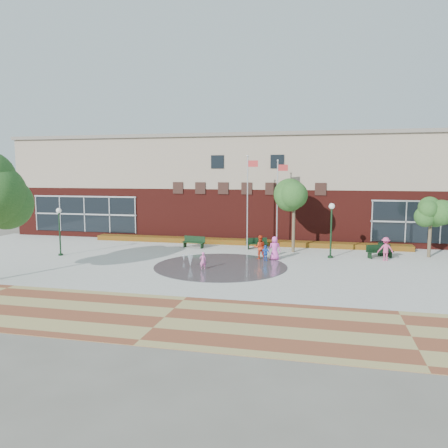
% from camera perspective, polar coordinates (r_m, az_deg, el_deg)
% --- Properties ---
extents(ground, '(120.00, 120.00, 0.00)m').
position_cam_1_polar(ground, '(24.90, -2.07, -7.02)').
color(ground, '#666056').
rests_on(ground, ground).
extents(plaza_concrete, '(46.00, 18.00, 0.01)m').
position_cam_1_polar(plaza_concrete, '(28.68, -0.00, -5.16)').
color(plaza_concrete, '#A8A8A0').
rests_on(plaza_concrete, ground).
extents(paver_band, '(46.00, 6.00, 0.01)m').
position_cam_1_polar(paver_band, '(18.49, -7.79, -12.02)').
color(paver_band, brown).
rests_on(paver_band, ground).
extents(splash_pad, '(8.40, 8.40, 0.01)m').
position_cam_1_polar(splash_pad, '(27.73, -0.46, -5.57)').
color(splash_pad, '#383A3D').
rests_on(splash_pad, ground).
extents(library_building, '(44.40, 10.40, 9.20)m').
position_cam_1_polar(library_building, '(41.33, 4.19, 4.98)').
color(library_building, '#48140F').
rests_on(library_building, ground).
extents(flower_bed, '(26.00, 1.20, 0.40)m').
position_cam_1_polar(flower_bed, '(36.00, 2.70, -2.71)').
color(flower_bed, '#9D1905').
rests_on(flower_bed, ground).
extents(flagpole_left, '(0.85, 0.14, 7.20)m').
position_cam_1_polar(flagpole_left, '(33.03, 3.15, 3.43)').
color(flagpole_left, silver).
rests_on(flagpole_left, ground).
extents(flagpole_right, '(0.85, 0.19, 6.91)m').
position_cam_1_polar(flagpole_right, '(34.30, 7.04, 3.27)').
color(flagpole_right, silver).
rests_on(flagpole_right, ground).
extents(lamp_left, '(0.36, 0.36, 3.42)m').
position_cam_1_polar(lamp_left, '(33.09, -20.70, -0.27)').
color(lamp_left, black).
rests_on(lamp_left, ground).
extents(lamp_right, '(0.40, 0.40, 3.83)m').
position_cam_1_polar(lamp_right, '(30.92, 13.83, -0.03)').
color(lamp_right, black).
rests_on(lamp_right, ground).
extents(bench_left, '(1.89, 0.84, 0.92)m').
position_cam_1_polar(bench_left, '(34.46, -4.00, -2.65)').
color(bench_left, black).
rests_on(bench_left, ground).
extents(bench_mid, '(1.74, 1.07, 0.85)m').
position_cam_1_polar(bench_mid, '(34.05, 4.33, -2.80)').
color(bench_mid, black).
rests_on(bench_mid, ground).
extents(bench_right, '(1.89, 1.22, 0.93)m').
position_cam_1_polar(bench_right, '(32.19, 19.66, -3.70)').
color(bench_right, black).
rests_on(bench_right, ground).
extents(trash_can, '(0.59, 0.59, 0.96)m').
position_cam_1_polar(trash_can, '(33.10, 19.93, -3.10)').
color(trash_can, black).
rests_on(trash_can, ground).
extents(tree_mid, '(3.27, 3.27, 5.51)m').
position_cam_1_polar(tree_mid, '(32.52, 9.14, 3.31)').
color(tree_mid, '#493B29').
rests_on(tree_mid, ground).
extents(tree_small_right, '(2.49, 2.49, 4.26)m').
position_cam_1_polar(tree_small_right, '(33.44, 25.42, 1.28)').
color(tree_small_right, '#493B29').
rests_on(tree_small_right, ground).
extents(water_jet_a, '(0.38, 0.38, 0.74)m').
position_cam_1_polar(water_jet_a, '(27.72, -4.41, -5.61)').
color(water_jet_a, white).
rests_on(water_jet_a, ground).
extents(water_jet_b, '(0.20, 0.20, 0.45)m').
position_cam_1_polar(water_jet_b, '(29.38, -5.28, -4.91)').
color(water_jet_b, white).
rests_on(water_jet_b, ground).
extents(child_splash, '(0.48, 0.43, 1.11)m').
position_cam_1_polar(child_splash, '(26.77, -2.77, -4.83)').
color(child_splash, '#DC5EA9').
rests_on(child_splash, ground).
extents(adult_red, '(0.96, 0.85, 1.66)m').
position_cam_1_polar(adult_red, '(29.98, 4.69, -3.05)').
color(adult_red, red).
rests_on(adult_red, ground).
extents(adult_pink, '(0.87, 0.64, 1.62)m').
position_cam_1_polar(adult_pink, '(29.83, 6.64, -3.16)').
color(adult_pink, '#E74CBA').
rests_on(adult_pink, ground).
extents(child_blue, '(0.71, 0.52, 1.11)m').
position_cam_1_polar(child_blue, '(29.35, 5.46, -3.81)').
color(child_blue, blue).
rests_on(child_blue, ground).
extents(person_bench, '(1.09, 0.70, 1.59)m').
position_cam_1_polar(person_bench, '(31.36, 20.34, -3.08)').
color(person_bench, '#CA4075').
rests_on(person_bench, ground).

